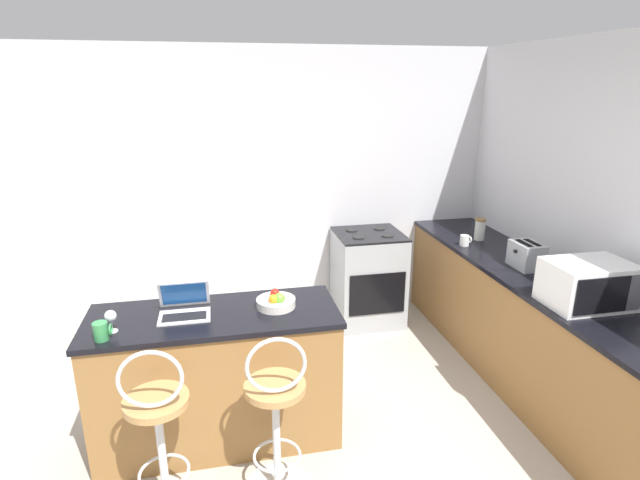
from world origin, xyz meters
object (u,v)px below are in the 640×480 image
Objects in this scene: microwave at (588,284)px; storage_jar at (480,229)px; mug_green at (101,331)px; fruit_bowl at (276,302)px; bar_stool_near at (159,435)px; stove_range at (368,278)px; mug_white at (465,240)px; wine_glass_short at (111,317)px; laptop at (184,306)px; bar_stool_far at (276,420)px; toaster at (527,255)px.

microwave reaches higher than storage_jar.
fruit_bowl is at bearing 12.66° from mug_green.
bar_stool_near is 1.14× the size of stove_range.
mug_white is at bearing -147.85° from storage_jar.
storage_jar reaches higher than wine_glass_short.
microwave is at bearing -64.21° from stove_range.
bar_stool_near is at bearing -103.06° from laptop.
bar_stool_near and bar_stool_far have the same top height.
stove_range is at bearing 156.42° from storage_jar.
fruit_bowl is 1.99m from mug_white.
toaster is (2.68, 0.89, 0.51)m from bar_stool_near.
laptop is 1.55× the size of storage_jar.
storage_jar is (2.55, 1.03, 0.05)m from laptop.
mug_white is at bearing 108.56° from toaster.
toaster is (2.54, 0.30, 0.05)m from laptop.
toaster is 1.95× the size of wine_glass_short.
storage_jar is (0.21, 0.13, 0.05)m from mug_white.
microwave is 1.99m from fruit_bowl.
laptop is 2.95× the size of mug_green.
toaster is 2.70× the size of mug_white.
toaster is 2.97m from wine_glass_short.
storage_jar reaches higher than mug_green.
bar_stool_far is at bearing 0.00° from bar_stool_near.
wine_glass_short is at bearing -171.94° from fruit_bowl.
wine_glass_short is at bearing 153.61° from bar_stool_far.
stove_range is 2.63m from wine_glass_short.
toaster reaches higher than bar_stool_far.
laptop and storage_jar have the same top height.
bar_stool_near reaches higher than mug_green.
mug_green is (-0.30, 0.35, 0.46)m from bar_stool_near.
stove_range is at bearing 53.49° from fruit_bowl.
microwave is at bearing -2.96° from mug_green.
bar_stool_far is at bearing -141.37° from mug_white.
bar_stool_near is at bearing -49.56° from mug_green.
toaster is at bearing 8.72° from wine_glass_short.
bar_stool_far is 10.02× the size of mug_green.
laptop is at bearing 29.10° from mug_green.
laptop is at bearing 171.10° from microwave.
stove_range is at bearing 115.79° from microwave.
stove_range is at bearing 38.90° from mug_green.
microwave is (2.03, 0.20, 0.56)m from bar_stool_far.
wine_glass_short reaches higher than mug_white.
mug_white is 0.48× the size of storage_jar.
stove_range is 8.78× the size of mug_green.
bar_stool_near is at bearing -131.27° from stove_range.
microwave is at bearing 5.53° from bar_stool_far.
bar_stool_far is 3.40× the size of laptop.
bar_stool_near is at bearing -59.24° from wine_glass_short.
bar_stool_near is 0.65m from mug_green.
mug_white is (2.34, 0.89, -0.00)m from laptop.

